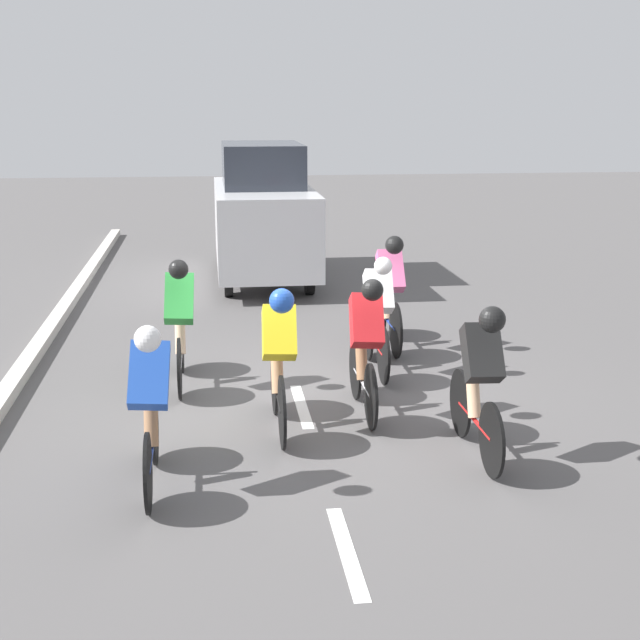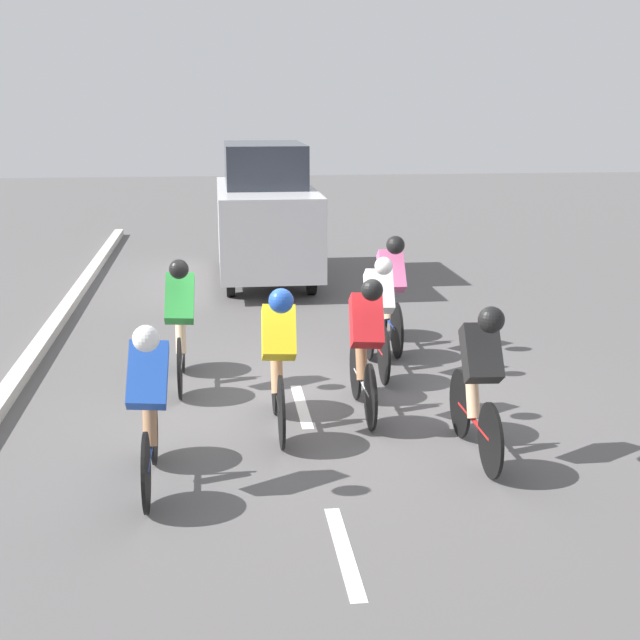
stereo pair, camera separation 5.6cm
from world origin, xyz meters
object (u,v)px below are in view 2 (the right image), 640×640
at_px(cyclist_red, 365,343).
at_px(cyclist_blue, 149,401).
at_px(cyclist_white, 378,312).
at_px(cyclist_black, 480,376).
at_px(cyclist_pink, 391,289).
at_px(support_car, 265,214).
at_px(cyclist_yellow, 279,355).
at_px(cyclist_green, 180,319).

xyz_separation_m(cyclist_red, cyclist_blue, (2.08, 1.59, -0.00)).
bearing_deg(cyclist_white, cyclist_black, 98.96).
xyz_separation_m(cyclist_black, cyclist_red, (0.83, -1.26, -0.00)).
bearing_deg(cyclist_blue, cyclist_pink, -124.84).
height_order(cyclist_blue, cyclist_pink, cyclist_pink).
xyz_separation_m(cyclist_pink, support_car, (1.35, -4.89, 0.40)).
relative_size(cyclist_black, cyclist_white, 0.97).
relative_size(cyclist_black, support_car, 0.38).
distance_m(cyclist_yellow, cyclist_white, 2.27).
distance_m(cyclist_pink, support_car, 5.09).
relative_size(cyclist_pink, support_car, 0.41).
distance_m(cyclist_white, support_car, 6.03).
bearing_deg(cyclist_green, cyclist_pink, -154.19).
distance_m(cyclist_blue, support_car, 9.11).
distance_m(cyclist_green, support_car, 6.34).
height_order(cyclist_black, support_car, support_car).
bearing_deg(cyclist_pink, cyclist_yellow, 59.78).
bearing_deg(cyclist_black, cyclist_red, -56.68).
distance_m(cyclist_white, cyclist_green, 2.33).
bearing_deg(cyclist_blue, cyclist_white, -129.21).
bearing_deg(cyclist_white, cyclist_red, 74.68).
bearing_deg(cyclist_green, cyclist_black, 138.12).
bearing_deg(cyclist_pink, cyclist_green, 25.81).
bearing_deg(cyclist_pink, cyclist_red, 73.11).
bearing_deg(cyclist_blue, support_car, -99.47).
bearing_deg(cyclist_white, cyclist_pink, -109.04).
height_order(cyclist_black, cyclist_red, cyclist_red).
bearing_deg(cyclist_pink, cyclist_blue, 55.16).
height_order(cyclist_yellow, cyclist_green, cyclist_green).
relative_size(cyclist_yellow, cyclist_pink, 0.95).
bearing_deg(cyclist_red, cyclist_black, 123.32).
xyz_separation_m(cyclist_blue, cyclist_yellow, (-1.16, -1.20, 0.01)).
height_order(cyclist_yellow, cyclist_pink, cyclist_pink).
distance_m(cyclist_black, cyclist_red, 1.51).
bearing_deg(cyclist_yellow, cyclist_red, -157.37).
relative_size(cyclist_blue, cyclist_green, 0.98).
distance_m(cyclist_red, cyclist_pink, 2.61).
xyz_separation_m(cyclist_pink, cyclist_green, (2.68, 1.30, -0.02)).
bearing_deg(cyclist_pink, support_car, -74.61).
distance_m(cyclist_red, support_car, 7.42).
bearing_deg(cyclist_green, cyclist_yellow, 122.18).
bearing_deg(support_car, cyclist_pink, 105.39).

